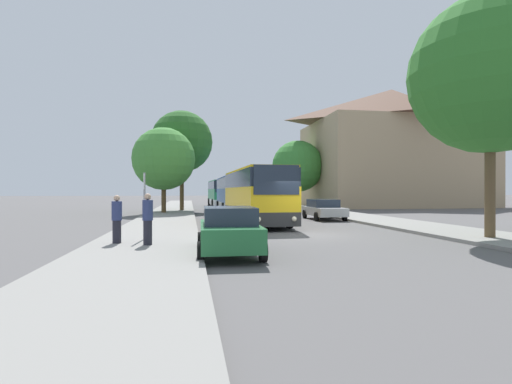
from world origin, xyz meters
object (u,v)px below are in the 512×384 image
Objects in this scene: bus_front at (255,195)px; tree_left_near at (164,159)px; bus_middle at (233,194)px; parked_car_left_curb at (229,230)px; pedestrian_waiting_far at (148,219)px; pedestrian_waiting_near at (117,219)px; tree_left_far at (182,142)px; tree_right_mid at (298,166)px; tree_right_near at (490,74)px; parked_car_right_near at (323,209)px; bus_stop_sign at (144,198)px; bus_rear at (220,193)px.

bus_front is 1.51× the size of tree_left_near.
bus_middle is 1.50× the size of tree_left_near.
pedestrian_waiting_far is at bearing 146.15° from parked_car_left_curb.
pedestrian_waiting_far reaches higher than parked_car_left_curb.
bus_front reaches higher than pedestrian_waiting_near.
tree_left_near is 4.84m from tree_left_far.
pedestrian_waiting_near is 0.21× the size of tree_right_mid.
tree_left_far is at bearing 25.59° from pedestrian_waiting_near.
tree_left_near is at bearing 118.09° from bus_front.
tree_left_near is at bearing 124.17° from tree_right_near.
pedestrian_waiting_far is at bearing 49.88° from parked_car_right_near.
parked_car_left_curb is at bearing -104.62° from bus_front.
bus_middle is 7.21m from tree_left_far.
tree_left_near reaches higher than parked_car_right_near.
bus_middle is 4.25× the size of bus_stop_sign.
parked_car_left_curb is 16.62m from parked_car_right_near.
pedestrian_waiting_far is 21.40m from tree_left_near.
tree_right_mid is (12.17, 36.05, 4.32)m from parked_car_left_curb.
tree_left_far is (-4.70, -12.33, 5.04)m from bus_rear.
tree_right_near is at bearing -6.54° from bus_stop_sign.
bus_rear is 1.53× the size of tree_left_near.
bus_stop_sign is at bearing -100.10° from bus_rear.
tree_left_far is at bearing -147.64° from tree_right_mid.
tree_right_mid reaches higher than bus_rear.
pedestrian_waiting_far is (-5.56, -23.54, -0.71)m from bus_middle.
pedestrian_waiting_far is (-5.39, -37.53, -0.72)m from bus_rear.
tree_right_mid is at bearing 87.72° from tree_right_near.
tree_right_near reaches higher than parked_car_right_near.
tree_right_near is (12.78, -25.13, -0.07)m from tree_left_far.
tree_left_far reaches higher than bus_rear.
tree_right_mid is (9.26, 10.63, 3.34)m from bus_middle.
bus_front is 1.36× the size of tree_right_mid.
pedestrian_waiting_near is 0.23× the size of tree_left_near.
tree_left_near is (-6.34, -2.48, 3.02)m from bus_middle.
bus_middle is at bearing -18.94° from tree_left_far.
pedestrian_waiting_near is 25.31m from tree_left_far.
tree_right_mid is at bearing -20.77° from bus_rear.
bus_front is 11.49m from pedestrian_waiting_near.
pedestrian_waiting_near is at bearing -91.03° from tree_left_near.
tree_left_far reaches higher than pedestrian_waiting_near.
bus_middle is 25.60m from parked_car_left_curb.
pedestrian_waiting_far is (0.29, -1.66, -0.70)m from bus_stop_sign.
bus_rear is at bearing 69.48° from tree_left_near.
parked_car_right_near is (5.36, -24.90, -1.03)m from bus_rear.
bus_front is 27.52m from bus_rear.
tree_left_near is at bearing -111.63° from bus_rear.
bus_front is at bearing -60.55° from tree_left_near.
pedestrian_waiting_far is (-10.76, -12.63, 0.31)m from parked_car_right_near.
tree_right_near reaches higher than bus_stop_sign.
pedestrian_waiting_far is 0.18× the size of tree_right_near.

